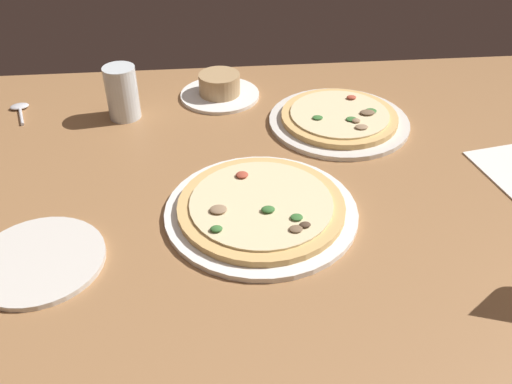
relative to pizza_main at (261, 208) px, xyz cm
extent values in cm
cube|color=#996B42|center=(-1.31, 4.33, -3.18)|extent=(150.00, 110.00, 4.00)
cylinder|color=white|center=(0.01, 0.02, -0.68)|extent=(32.06, 32.06, 1.00)
cylinder|color=tan|center=(0.01, 0.02, 0.42)|extent=(27.73, 27.73, 1.20)
cylinder|color=beige|center=(0.01, 0.02, 1.22)|extent=(23.67, 23.67, 0.40)
ellipsoid|color=#387033|center=(-7.59, -6.58, 1.79)|extent=(1.92, 1.53, 0.73)
ellipsoid|color=#AD4733|center=(-2.58, 7.49, 1.77)|extent=(2.16, 2.03, 0.68)
ellipsoid|color=brown|center=(4.57, -7.61, 1.67)|extent=(2.15, 1.79, 0.49)
ellipsoid|color=#937556|center=(-7.08, -1.79, 1.76)|extent=(2.79, 2.36, 0.66)
ellipsoid|color=#4C3828|center=(6.12, -6.82, 1.72)|extent=(1.81, 1.39, 0.59)
ellipsoid|color=#387033|center=(5.11, -4.88, 1.70)|extent=(2.01, 1.76, 0.55)
ellipsoid|color=#387033|center=(0.84, -2.61, 1.82)|extent=(2.22, 1.71, 0.79)
cylinder|color=silver|center=(19.32, 28.50, -0.68)|extent=(29.26, 29.26, 1.00)
cylinder|color=tan|center=(19.32, 28.50, 0.42)|extent=(24.23, 24.23, 1.20)
cylinder|color=beige|center=(19.32, 28.50, 1.22)|extent=(20.52, 20.52, 0.40)
ellipsoid|color=#937556|center=(22.26, 21.89, 1.68)|extent=(2.63, 1.98, 0.52)
ellipsoid|color=#AD4733|center=(23.19, 34.46, 1.77)|extent=(2.07, 1.67, 0.69)
ellipsoid|color=#937556|center=(21.78, 24.46, 1.71)|extent=(1.75, 1.61, 0.58)
ellipsoid|color=#387033|center=(21.04, 25.25, 1.65)|extent=(2.26, 1.95, 0.46)
ellipsoid|color=#387033|center=(25.87, 28.28, 1.66)|extent=(2.36, 2.16, 0.48)
ellipsoid|color=#387033|center=(14.29, 26.50, 1.67)|extent=(2.17, 1.80, 0.50)
ellipsoid|color=brown|center=(24.91, 27.54, 1.75)|extent=(3.09, 2.30, 0.65)
cylinder|color=white|center=(-5.00, 43.33, -0.78)|extent=(17.90, 17.90, 0.80)
cylinder|color=tan|center=(-5.00, 43.33, 1.96)|extent=(9.27, 9.27, 4.67)
cylinder|color=silver|center=(-25.55, 35.88, 4.47)|extent=(6.68, 6.68, 11.29)
cylinder|color=silver|center=(-25.55, 35.88, 2.87)|extent=(6.15, 6.15, 8.10)
cylinder|color=silver|center=(-34.26, -8.38, -0.73)|extent=(19.61, 19.61, 0.90)
ellipsoid|color=silver|center=(-49.13, 41.80, -0.68)|extent=(4.66, 3.87, 1.00)
cylinder|color=silver|center=(-47.88, 37.83, -0.83)|extent=(3.18, 8.16, 0.70)
camera|label=1|loc=(-7.65, -71.44, 56.94)|focal=38.91mm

